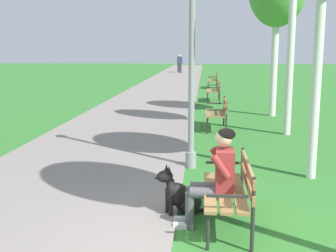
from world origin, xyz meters
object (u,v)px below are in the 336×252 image
(park_bench_furthest, at_px, (214,79))
(pedestrian_further_distant, at_px, (179,63))
(park_bench_far, at_px, (215,89))
(dog_black, at_px, (181,196))
(person_seated_on_near_bench, at_px, (216,174))
(pedestrian_distant, at_px, (181,64))
(lamp_post_near, at_px, (192,44))
(park_bench_mid, at_px, (218,111))
(park_bench_near, at_px, (232,187))

(park_bench_furthest, xyz_separation_m, pedestrian_further_distant, (-2.94, 16.23, 0.33))
(park_bench_far, height_order, dog_black, park_bench_far)
(person_seated_on_near_bench, xyz_separation_m, dog_black, (-0.43, 0.35, -0.42))
(pedestrian_further_distant, bearing_deg, person_seated_on_near_bench, -85.84)
(pedestrian_distant, bearing_deg, person_seated_on_near_bench, -86.09)
(park_bench_far, relative_size, park_bench_furthest, 1.00)
(lamp_post_near, bearing_deg, park_bench_furthest, 87.42)
(park_bench_mid, bearing_deg, dog_black, -96.16)
(dog_black, xyz_separation_m, lamp_post_near, (0.05, 2.34, 2.01))
(dog_black, bearing_deg, pedestrian_further_distant, 93.50)
(lamp_post_near, bearing_deg, park_bench_far, 86.28)
(park_bench_furthest, distance_m, person_seated_on_near_bench, 19.20)
(park_bench_mid, xyz_separation_m, pedestrian_distant, (-2.54, 27.06, 0.33))
(park_bench_mid, xyz_separation_m, pedestrian_further_distant, (-2.82, 28.80, 0.33))
(park_bench_near, distance_m, lamp_post_near, 3.24)
(park_bench_far, distance_m, person_seated_on_near_bench, 13.09)
(park_bench_furthest, relative_size, person_seated_on_near_bench, 1.20)
(dog_black, relative_size, pedestrian_distant, 0.47)
(park_bench_furthest, distance_m, dog_black, 18.86)
(pedestrian_further_distant, bearing_deg, pedestrian_distant, -81.00)
(park_bench_mid, height_order, pedestrian_further_distant, pedestrian_further_distant)
(park_bench_far, distance_m, pedestrian_distant, 20.76)
(park_bench_far, bearing_deg, person_seated_on_near_bench, -91.28)
(park_bench_far, distance_m, lamp_post_near, 10.56)
(park_bench_near, height_order, pedestrian_distant, pedestrian_distant)
(lamp_post_near, bearing_deg, park_bench_mid, 80.93)
(park_bench_mid, bearing_deg, park_bench_far, 89.56)
(park_bench_furthest, height_order, dog_black, park_bench_furthest)
(dog_black, distance_m, pedestrian_further_distant, 35.14)
(dog_black, bearing_deg, person_seated_on_near_bench, -39.03)
(dog_black, bearing_deg, park_bench_mid, 83.84)
(park_bench_furthest, relative_size, pedestrian_further_distant, 0.91)
(dog_black, bearing_deg, park_bench_furthest, 87.59)
(park_bench_near, distance_m, park_bench_furthest, 19.16)
(person_seated_on_near_bench, relative_size, dog_black, 1.61)
(person_seated_on_near_bench, xyz_separation_m, pedestrian_further_distant, (-2.58, 35.42, 0.16))
(person_seated_on_near_bench, height_order, pedestrian_further_distant, pedestrian_further_distant)
(park_bench_mid, distance_m, person_seated_on_near_bench, 6.63)
(park_bench_far, relative_size, pedestrian_further_distant, 0.91)
(park_bench_near, xyz_separation_m, park_bench_far, (0.09, 13.04, 0.00))
(park_bench_mid, distance_m, park_bench_furthest, 12.57)
(person_seated_on_near_bench, bearing_deg, dog_black, 140.97)
(dog_black, distance_m, pedestrian_distant, 33.38)
(park_bench_far, relative_size, dog_black, 1.93)
(park_bench_far, bearing_deg, lamp_post_near, -93.72)
(person_seated_on_near_bench, bearing_deg, pedestrian_distant, 93.91)
(park_bench_mid, relative_size, pedestrian_further_distant, 0.91)
(park_bench_near, height_order, pedestrian_further_distant, pedestrian_further_distant)
(park_bench_far, height_order, pedestrian_distant, pedestrian_distant)
(park_bench_mid, xyz_separation_m, park_bench_far, (0.05, 6.46, 0.00))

